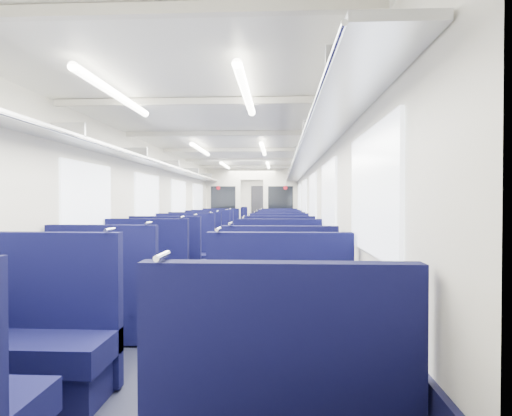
# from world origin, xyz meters

# --- Properties ---
(floor) EXTENTS (2.80, 18.00, 0.01)m
(floor) POSITION_xyz_m (0.00, 0.00, 0.00)
(floor) COLOR black
(floor) RESTS_ON ground
(ceiling) EXTENTS (2.80, 18.00, 0.01)m
(ceiling) POSITION_xyz_m (0.00, 0.00, 2.35)
(ceiling) COLOR white
(ceiling) RESTS_ON wall_left
(wall_left) EXTENTS (0.02, 18.00, 2.35)m
(wall_left) POSITION_xyz_m (-1.40, 0.00, 1.18)
(wall_left) COLOR beige
(wall_left) RESTS_ON floor
(dado_left) EXTENTS (0.03, 17.90, 0.70)m
(dado_left) POSITION_xyz_m (-1.39, 0.00, 0.35)
(dado_left) COLOR black
(dado_left) RESTS_ON floor
(wall_right) EXTENTS (0.02, 18.00, 2.35)m
(wall_right) POSITION_xyz_m (1.40, 0.00, 1.18)
(wall_right) COLOR beige
(wall_right) RESTS_ON floor
(dado_right) EXTENTS (0.03, 17.90, 0.70)m
(dado_right) POSITION_xyz_m (1.39, 0.00, 0.35)
(dado_right) COLOR black
(dado_right) RESTS_ON floor
(wall_far) EXTENTS (2.80, 0.02, 2.35)m
(wall_far) POSITION_xyz_m (0.00, 9.00, 1.18)
(wall_far) COLOR beige
(wall_far) RESTS_ON floor
(luggage_rack_left) EXTENTS (0.36, 17.40, 0.18)m
(luggage_rack_left) POSITION_xyz_m (-1.21, 0.00, 1.97)
(luggage_rack_left) COLOR #B2B5BA
(luggage_rack_left) RESTS_ON wall_left
(luggage_rack_right) EXTENTS (0.36, 17.40, 0.18)m
(luggage_rack_right) POSITION_xyz_m (1.21, 0.00, 1.97)
(luggage_rack_right) COLOR #B2B5BA
(luggage_rack_right) RESTS_ON wall_right
(windows) EXTENTS (2.78, 15.60, 0.75)m
(windows) POSITION_xyz_m (0.00, -0.46, 1.42)
(windows) COLOR white
(windows) RESTS_ON wall_left
(ceiling_fittings) EXTENTS (2.70, 16.06, 0.11)m
(ceiling_fittings) POSITION_xyz_m (0.00, -0.26, 2.29)
(ceiling_fittings) COLOR silver
(ceiling_fittings) RESTS_ON ceiling
(end_door) EXTENTS (0.75, 0.06, 2.00)m
(end_door) POSITION_xyz_m (0.00, 8.94, 1.00)
(end_door) COLOR black
(end_door) RESTS_ON floor
(bulkhead) EXTENTS (2.80, 0.10, 2.35)m
(bulkhead) POSITION_xyz_m (-0.00, 3.21, 1.23)
(bulkhead) COLOR silver
(bulkhead) RESTS_ON floor
(seat_2) EXTENTS (1.05, 0.58, 1.17)m
(seat_2) POSITION_xyz_m (-0.83, -7.24, 0.36)
(seat_2) COLOR #0B0D38
(seat_2) RESTS_ON floor
(seat_3) EXTENTS (1.05, 0.58, 1.17)m
(seat_3) POSITION_xyz_m (0.83, -7.16, 0.36)
(seat_3) COLOR #0B0D38
(seat_3) RESTS_ON floor
(seat_4) EXTENTS (1.05, 0.58, 1.17)m
(seat_4) POSITION_xyz_m (-0.83, -6.01, 0.36)
(seat_4) COLOR #0B0D38
(seat_4) RESTS_ON floor
(seat_5) EXTENTS (1.05, 0.58, 1.17)m
(seat_5) POSITION_xyz_m (0.83, -6.08, 0.36)
(seat_5) COLOR #0B0D38
(seat_5) RESTS_ON floor
(seat_6) EXTENTS (1.05, 0.58, 1.17)m
(seat_6) POSITION_xyz_m (-0.83, -4.89, 0.36)
(seat_6) COLOR #0B0D38
(seat_6) RESTS_ON floor
(seat_7) EXTENTS (1.05, 0.58, 1.17)m
(seat_7) POSITION_xyz_m (0.83, -4.88, 0.36)
(seat_7) COLOR #0B0D38
(seat_7) RESTS_ON floor
(seat_8) EXTENTS (1.05, 0.58, 1.17)m
(seat_8) POSITION_xyz_m (-0.83, -3.72, 0.36)
(seat_8) COLOR #0B0D38
(seat_8) RESTS_ON floor
(seat_9) EXTENTS (1.05, 0.58, 1.17)m
(seat_9) POSITION_xyz_m (0.83, -3.58, 0.36)
(seat_9) COLOR #0B0D38
(seat_9) RESTS_ON floor
(seat_10) EXTENTS (1.05, 0.58, 1.17)m
(seat_10) POSITION_xyz_m (-0.83, -2.62, 0.36)
(seat_10) COLOR #0B0D38
(seat_10) RESTS_ON floor
(seat_11) EXTENTS (1.05, 0.58, 1.17)m
(seat_11) POSITION_xyz_m (0.83, -2.47, 0.36)
(seat_11) COLOR #0B0D38
(seat_11) RESTS_ON floor
(seat_12) EXTENTS (1.05, 0.58, 1.17)m
(seat_12) POSITION_xyz_m (-0.83, -1.45, 0.36)
(seat_12) COLOR #0B0D38
(seat_12) RESTS_ON floor
(seat_13) EXTENTS (1.05, 0.58, 1.17)m
(seat_13) POSITION_xyz_m (0.83, -1.28, 0.36)
(seat_13) COLOR #0B0D38
(seat_13) RESTS_ON floor
(seat_14) EXTENTS (1.05, 0.58, 1.17)m
(seat_14) POSITION_xyz_m (-0.83, -0.22, 0.36)
(seat_14) COLOR #0B0D38
(seat_14) RESTS_ON floor
(seat_15) EXTENTS (1.05, 0.58, 1.17)m
(seat_15) POSITION_xyz_m (0.83, -0.13, 0.36)
(seat_15) COLOR #0B0D38
(seat_15) RESTS_ON floor
(seat_16) EXTENTS (1.05, 0.58, 1.17)m
(seat_16) POSITION_xyz_m (-0.83, 0.81, 0.36)
(seat_16) COLOR #0B0D38
(seat_16) RESTS_ON floor
(seat_17) EXTENTS (1.05, 0.58, 1.17)m
(seat_17) POSITION_xyz_m (0.83, 0.88, 0.36)
(seat_17) COLOR #0B0D38
(seat_17) RESTS_ON floor
(seat_18) EXTENTS (1.05, 0.58, 1.17)m
(seat_18) POSITION_xyz_m (-0.83, 2.11, 0.36)
(seat_18) COLOR #0B0D38
(seat_18) RESTS_ON floor
(seat_19) EXTENTS (1.05, 0.58, 1.17)m
(seat_19) POSITION_xyz_m (0.83, 2.13, 0.36)
(seat_19) COLOR #0B0D38
(seat_19) RESTS_ON floor
(seat_20) EXTENTS (1.05, 0.58, 1.17)m
(seat_20) POSITION_xyz_m (-0.83, 4.10, 0.36)
(seat_20) COLOR #0B0D38
(seat_20) RESTS_ON floor
(seat_21) EXTENTS (1.05, 0.58, 1.17)m
(seat_21) POSITION_xyz_m (0.83, 4.17, 0.36)
(seat_21) COLOR #0B0D38
(seat_21) RESTS_ON floor
(seat_22) EXTENTS (1.05, 0.58, 1.17)m
(seat_22) POSITION_xyz_m (-0.83, 5.40, 0.36)
(seat_22) COLOR #0B0D38
(seat_22) RESTS_ON floor
(seat_23) EXTENTS (1.05, 0.58, 1.17)m
(seat_23) POSITION_xyz_m (0.83, 5.23, 0.36)
(seat_23) COLOR #0B0D38
(seat_23) RESTS_ON floor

